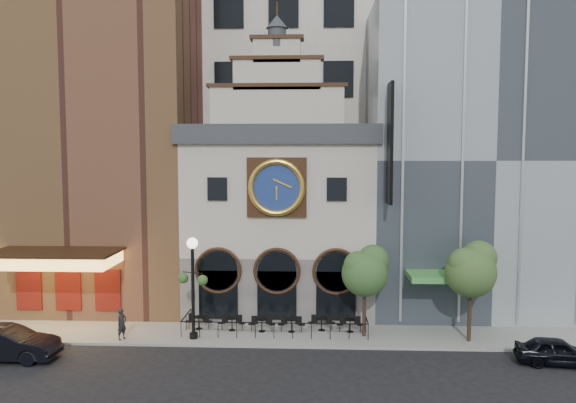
% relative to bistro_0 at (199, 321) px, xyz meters
% --- Properties ---
extents(ground, '(120.00, 120.00, 0.00)m').
position_rel_bistro_0_xyz_m(ground, '(4.59, -2.71, -0.61)').
color(ground, black).
rests_on(ground, ground).
extents(sidewalk, '(44.00, 5.00, 0.15)m').
position_rel_bistro_0_xyz_m(sidewalk, '(4.59, -0.21, -0.54)').
color(sidewalk, gray).
rests_on(sidewalk, ground).
extents(clock_building, '(12.60, 8.78, 18.65)m').
position_rel_bistro_0_xyz_m(clock_building, '(4.59, 5.11, 6.07)').
color(clock_building, '#605E5B').
rests_on(clock_building, ground).
extents(theater_building, '(14.00, 15.60, 25.00)m').
position_rel_bistro_0_xyz_m(theater_building, '(-8.41, 7.25, 11.99)').
color(theater_building, brown).
rests_on(theater_building, ground).
extents(retail_building, '(14.00, 14.40, 20.00)m').
position_rel_bistro_0_xyz_m(retail_building, '(17.58, 7.28, 9.53)').
color(retail_building, gray).
rests_on(retail_building, ground).
extents(office_tower, '(20.00, 16.00, 40.00)m').
position_rel_bistro_0_xyz_m(office_tower, '(4.59, 17.29, 19.39)').
color(office_tower, silver).
rests_on(office_tower, ground).
extents(cafe_railing, '(10.60, 2.60, 0.90)m').
position_rel_bistro_0_xyz_m(cafe_railing, '(4.59, -0.21, -0.01)').
color(cafe_railing, black).
rests_on(cafe_railing, sidewalk).
extents(bistro_0, '(1.58, 0.68, 0.90)m').
position_rel_bistro_0_xyz_m(bistro_0, '(0.00, 0.00, 0.00)').
color(bistro_0, black).
rests_on(bistro_0, sidewalk).
extents(bistro_1, '(1.58, 0.68, 0.90)m').
position_rel_bistro_0_xyz_m(bistro_1, '(2.02, -0.19, 0.00)').
color(bistro_1, black).
rests_on(bistro_1, sidewalk).
extents(bistro_2, '(1.58, 0.68, 0.90)m').
position_rel_bistro_0_xyz_m(bistro_2, '(3.79, -0.34, 0.00)').
color(bistro_2, black).
rests_on(bistro_2, sidewalk).
extents(bistro_3, '(1.58, 0.68, 0.90)m').
position_rel_bistro_0_xyz_m(bistro_3, '(5.53, -0.32, 0.00)').
color(bistro_3, black).
rests_on(bistro_3, sidewalk).
extents(bistro_4, '(1.58, 0.68, 0.90)m').
position_rel_bistro_0_xyz_m(bistro_4, '(7.31, 0.06, 0.00)').
color(bistro_4, black).
rests_on(bistro_4, sidewalk).
extents(bistro_5, '(1.58, 0.68, 0.90)m').
position_rel_bistro_0_xyz_m(bistro_5, '(8.97, -0.16, 0.00)').
color(bistro_5, black).
rests_on(bistro_5, sidewalk).
extents(car_right, '(4.23, 2.16, 1.38)m').
position_rel_bistro_0_xyz_m(car_right, '(19.05, -4.45, 0.08)').
color(car_right, black).
rests_on(car_right, ground).
extents(car_left, '(5.22, 1.83, 1.72)m').
position_rel_bistro_0_xyz_m(car_left, '(-8.90, -5.04, 0.25)').
color(car_left, black).
rests_on(car_left, ground).
extents(pedestrian, '(0.68, 0.76, 1.75)m').
position_rel_bistro_0_xyz_m(pedestrian, '(-3.94, -2.04, 0.41)').
color(pedestrian, black).
rests_on(pedestrian, sidewalk).
extents(lamppost, '(1.77, 1.00, 5.76)m').
position_rel_bistro_0_xyz_m(lamppost, '(0.05, -1.69, 3.10)').
color(lamppost, black).
rests_on(lamppost, sidewalk).
extents(tree_left, '(2.72, 2.62, 5.24)m').
position_rel_bistro_0_xyz_m(tree_left, '(9.76, -0.80, 3.38)').
color(tree_left, '#382619').
rests_on(tree_left, sidewalk).
extents(tree_right, '(2.91, 2.80, 5.61)m').
position_rel_bistro_0_xyz_m(tree_right, '(15.54, -1.39, 3.65)').
color(tree_right, '#382619').
rests_on(tree_right, sidewalk).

